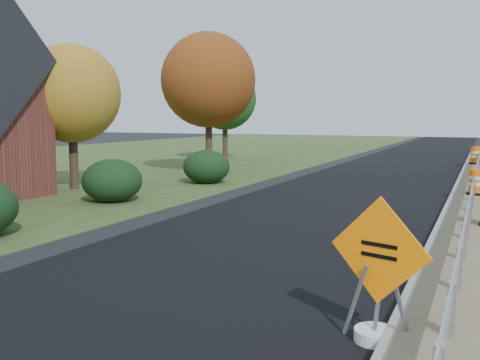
% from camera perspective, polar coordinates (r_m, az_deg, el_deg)
% --- Properties ---
extents(ground, '(140.00, 140.00, 0.00)m').
position_cam_1_polar(ground, '(15.24, 23.22, -5.03)').
color(ground, black).
rests_on(ground, ground).
extents(grass_verge_near, '(30.00, 120.00, 0.03)m').
position_cam_1_polar(grass_verge_near, '(34.94, -19.46, 1.51)').
color(grass_verge_near, '#34461E').
rests_on(grass_verge_near, ground).
extents(milled_overlay, '(7.20, 120.00, 0.01)m').
position_cam_1_polar(milled_overlay, '(25.55, 13.96, -0.11)').
color(milled_overlay, black).
rests_on(milled_overlay, ground).
extents(median, '(1.60, 55.00, 0.23)m').
position_cam_1_polar(median, '(23.12, 23.79, -0.93)').
color(median, gray).
rests_on(median, ground).
extents(guardrail, '(0.10, 46.15, 0.72)m').
position_cam_1_polar(guardrail, '(24.05, 23.91, 0.82)').
color(guardrail, silver).
rests_on(guardrail, median).
extents(hedge_mid, '(2.09, 2.09, 1.52)m').
position_cam_1_polar(hedge_mid, '(19.16, -13.47, -0.05)').
color(hedge_mid, black).
rests_on(hedge_mid, ground).
extents(hedge_north, '(2.09, 2.09, 1.52)m').
position_cam_1_polar(hedge_north, '(23.90, -3.60, 1.43)').
color(hedge_north, black).
rests_on(hedge_north, ground).
extents(tree_near_yellow, '(3.96, 3.96, 5.88)m').
position_cam_1_polar(tree_near_yellow, '(22.84, -17.55, 8.74)').
color(tree_near_yellow, '#473523').
rests_on(tree_near_yellow, ground).
extents(tree_near_red, '(4.95, 4.95, 7.35)m').
position_cam_1_polar(tree_near_red, '(28.33, -3.39, 10.57)').
color(tree_near_red, '#473523').
rests_on(tree_near_red, ground).
extents(tree_near_back, '(4.29, 4.29, 6.37)m').
position_cam_1_polar(tree_near_back, '(36.77, -1.62, 8.68)').
color(tree_near_back, '#473523').
rests_on(tree_near_back, ground).
extents(caution_sign, '(1.36, 0.59, 1.95)m').
position_cam_1_polar(caution_sign, '(7.43, 14.44, -12.86)').
color(caution_sign, white).
rests_on(caution_sign, ground).
extents(barrel_median_mid, '(0.61, 0.61, 0.89)m').
position_cam_1_polar(barrel_median_mid, '(20.62, 23.88, -0.26)').
color(barrel_median_mid, black).
rests_on(barrel_median_mid, median).
extents(barrel_median_far, '(0.69, 0.69, 1.01)m').
position_cam_1_polar(barrel_median_far, '(34.10, 23.82, 2.38)').
color(barrel_median_far, black).
rests_on(barrel_median_far, median).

